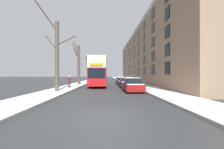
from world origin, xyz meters
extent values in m
plane|color=#303335|center=(0.00, 0.00, 0.00)|extent=(320.00, 320.00, 0.00)
cube|color=gray|center=(-5.41, 53.00, 0.07)|extent=(3.01, 130.00, 0.13)
cube|color=white|center=(-5.41, 53.00, 0.15)|extent=(2.98, 130.00, 0.03)
cube|color=gray|center=(5.41, 53.00, 0.07)|extent=(3.01, 130.00, 0.13)
cube|color=white|center=(5.41, 53.00, 0.15)|extent=(2.98, 130.00, 0.03)
cube|color=#8C7056|center=(11.42, 31.81, 6.52)|extent=(9.00, 54.69, 13.04)
cube|color=black|center=(6.89, 10.42, 2.61)|extent=(0.08, 1.40, 1.46)
cube|color=black|center=(6.89, 15.77, 2.61)|extent=(0.08, 1.40, 1.46)
cube|color=black|center=(6.89, 21.12, 2.61)|extent=(0.08, 1.40, 1.46)
cube|color=black|center=(6.89, 26.46, 2.61)|extent=(0.08, 1.40, 1.46)
cube|color=black|center=(6.89, 31.81, 2.61)|extent=(0.08, 1.40, 1.46)
cube|color=black|center=(6.89, 37.16, 2.61)|extent=(0.08, 1.40, 1.46)
cube|color=black|center=(6.89, 42.51, 2.61)|extent=(0.08, 1.40, 1.46)
cube|color=black|center=(6.89, 47.85, 2.61)|extent=(0.08, 1.40, 1.46)
cube|color=black|center=(6.89, 53.20, 2.61)|extent=(0.08, 1.40, 1.46)
cube|color=black|center=(6.89, 10.42, 4.69)|extent=(0.08, 1.40, 1.46)
cube|color=black|center=(6.89, 15.77, 4.69)|extent=(0.08, 1.40, 1.46)
cube|color=black|center=(6.89, 21.12, 4.69)|extent=(0.08, 1.40, 1.46)
cube|color=black|center=(6.89, 26.46, 4.69)|extent=(0.08, 1.40, 1.46)
cube|color=black|center=(6.89, 31.81, 4.69)|extent=(0.08, 1.40, 1.46)
cube|color=black|center=(6.89, 37.16, 4.69)|extent=(0.08, 1.40, 1.46)
cube|color=black|center=(6.89, 42.51, 4.69)|extent=(0.08, 1.40, 1.46)
cube|color=black|center=(6.89, 47.85, 4.69)|extent=(0.08, 1.40, 1.46)
cube|color=black|center=(6.89, 53.20, 4.69)|extent=(0.08, 1.40, 1.46)
cube|color=black|center=(6.89, 10.42, 6.78)|extent=(0.08, 1.40, 1.46)
cube|color=black|center=(6.89, 15.77, 6.78)|extent=(0.08, 1.40, 1.46)
cube|color=black|center=(6.89, 21.12, 6.78)|extent=(0.08, 1.40, 1.46)
cube|color=black|center=(6.89, 26.46, 6.78)|extent=(0.08, 1.40, 1.46)
cube|color=black|center=(6.89, 31.81, 6.78)|extent=(0.08, 1.40, 1.46)
cube|color=black|center=(6.89, 37.16, 6.78)|extent=(0.08, 1.40, 1.46)
cube|color=black|center=(6.89, 42.51, 6.78)|extent=(0.08, 1.40, 1.46)
cube|color=black|center=(6.89, 47.85, 6.78)|extent=(0.08, 1.40, 1.46)
cube|color=black|center=(6.89, 53.20, 6.78)|extent=(0.08, 1.40, 1.46)
cube|color=black|center=(6.89, 10.42, 8.87)|extent=(0.08, 1.40, 1.46)
cube|color=black|center=(6.89, 15.77, 8.87)|extent=(0.08, 1.40, 1.46)
cube|color=black|center=(6.89, 21.12, 8.87)|extent=(0.08, 1.40, 1.46)
cube|color=black|center=(6.89, 26.46, 8.87)|extent=(0.08, 1.40, 1.46)
cube|color=black|center=(6.89, 31.81, 8.87)|extent=(0.08, 1.40, 1.46)
cube|color=black|center=(6.89, 37.16, 8.87)|extent=(0.08, 1.40, 1.46)
cube|color=black|center=(6.89, 42.51, 8.87)|extent=(0.08, 1.40, 1.46)
cube|color=black|center=(6.89, 47.85, 8.87)|extent=(0.08, 1.40, 1.46)
cube|color=black|center=(6.89, 53.20, 8.87)|extent=(0.08, 1.40, 1.46)
cube|color=black|center=(6.89, 15.77, 10.95)|extent=(0.08, 1.40, 1.46)
cube|color=black|center=(6.89, 21.12, 10.95)|extent=(0.08, 1.40, 1.46)
cube|color=black|center=(6.89, 26.46, 10.95)|extent=(0.08, 1.40, 1.46)
cube|color=black|center=(6.89, 31.81, 10.95)|extent=(0.08, 1.40, 1.46)
cube|color=black|center=(6.89, 37.16, 10.95)|extent=(0.08, 1.40, 1.46)
cube|color=black|center=(6.89, 42.51, 10.95)|extent=(0.08, 1.40, 1.46)
cube|color=black|center=(6.89, 47.85, 10.95)|extent=(0.08, 1.40, 1.46)
cube|color=black|center=(6.89, 53.20, 10.95)|extent=(0.08, 1.40, 1.46)
cube|color=beige|center=(6.88, 31.81, 12.52)|extent=(0.12, 53.60, 0.44)
cylinder|color=#4C4238|center=(-5.25, 9.52, 3.73)|extent=(0.41, 0.41, 7.46)
cylinder|color=#4C4238|center=(-5.93, 9.76, 5.29)|extent=(1.52, 0.64, 1.73)
cylinder|color=#4C4238|center=(-6.08, 8.87, 7.75)|extent=(1.84, 1.48, 2.65)
cylinder|color=#4C4238|center=(-4.35, 9.91, 5.59)|extent=(1.92, 0.94, 1.30)
cylinder|color=#4C4238|center=(-5.13, 20.92, 3.59)|extent=(0.50, 0.50, 7.18)
cylinder|color=#4C4238|center=(-5.71, 22.16, 7.04)|extent=(1.37, 2.64, 2.12)
cylinder|color=#4C4238|center=(-5.68, 21.43, 5.68)|extent=(1.34, 1.25, 2.51)
cylinder|color=#4C4238|center=(-5.71, 21.58, 7.24)|extent=(1.39, 1.54, 2.42)
cylinder|color=#4C4238|center=(-5.69, 20.73, 6.45)|extent=(1.33, 0.59, 2.34)
cylinder|color=#4C4238|center=(-5.03, 34.27, 2.69)|extent=(0.74, 0.74, 5.37)
cylinder|color=#4C4238|center=(-4.95, 34.98, 4.50)|extent=(0.43, 1.69, 3.15)
cylinder|color=#4C4238|center=(-5.26, 33.52, 5.37)|extent=(0.78, 1.79, 2.94)
cylinder|color=#4C4238|center=(-5.31, 34.51, 4.38)|extent=(0.91, 0.83, 1.56)
cylinder|color=#4C4238|center=(-4.57, 34.58, 4.21)|extent=(1.24, 0.97, 1.69)
cylinder|color=#4C4238|center=(-4.98, 35.12, 5.66)|extent=(0.36, 1.93, 2.31)
cylinder|color=#4C4238|center=(-5.21, 46.38, 2.53)|extent=(0.37, 0.37, 5.07)
cylinder|color=#4C4238|center=(-6.15, 46.91, 3.78)|extent=(2.02, 1.21, 1.58)
cylinder|color=#4C4238|center=(-5.13, 45.60, 3.74)|extent=(0.29, 1.66, 1.28)
cylinder|color=#4C4238|center=(-4.48, 47.12, 4.23)|extent=(1.62, 1.64, 2.68)
cylinder|color=#4C4238|center=(-6.07, 46.06, 4.78)|extent=(1.83, 0.79, 1.42)
cube|color=red|center=(-1.33, 18.61, 1.57)|extent=(2.51, 11.44, 2.46)
cube|color=beige|center=(-1.33, 18.61, 3.56)|extent=(2.46, 11.21, 1.51)
cube|color=beige|center=(-1.33, 18.61, 4.38)|extent=(2.46, 11.21, 0.12)
cube|color=black|center=(-1.33, 18.61, 2.04)|extent=(2.54, 10.06, 1.28)
cube|color=black|center=(-1.33, 18.61, 3.64)|extent=(2.54, 10.06, 1.15)
cube|color=black|center=(-1.33, 12.91, 2.04)|extent=(2.26, 0.06, 1.34)
cube|color=orange|center=(-1.33, 12.90, 3.18)|extent=(1.75, 0.05, 0.32)
cylinder|color=black|center=(-2.41, 15.18, 0.51)|extent=(0.30, 1.02, 1.02)
cylinder|color=black|center=(-0.25, 15.18, 0.51)|extent=(0.30, 1.02, 1.02)
cylinder|color=black|center=(-2.41, 21.81, 0.51)|extent=(0.30, 1.02, 1.02)
cylinder|color=black|center=(-0.25, 21.81, 0.51)|extent=(0.30, 1.02, 1.02)
cube|color=maroon|center=(2.84, 10.07, 0.52)|extent=(1.84, 4.47, 0.70)
cube|color=black|center=(2.84, 10.25, 1.18)|extent=(1.58, 2.24, 0.61)
cube|color=white|center=(2.84, 10.25, 1.50)|extent=(1.55, 2.12, 0.04)
cube|color=white|center=(2.84, 8.48, 0.89)|extent=(1.66, 1.17, 0.04)
cylinder|color=black|center=(2.03, 8.73, 0.32)|extent=(0.20, 0.64, 0.64)
cylinder|color=black|center=(3.65, 8.73, 0.32)|extent=(0.20, 0.64, 0.64)
cylinder|color=black|center=(2.03, 11.41, 0.32)|extent=(0.20, 0.64, 0.64)
cylinder|color=black|center=(3.65, 11.41, 0.32)|extent=(0.20, 0.64, 0.64)
cube|color=navy|center=(2.84, 15.60, 0.51)|extent=(1.80, 4.12, 0.68)
cube|color=black|center=(2.84, 15.77, 1.13)|extent=(1.55, 2.06, 0.56)
cube|color=white|center=(2.84, 15.77, 1.45)|extent=(1.51, 1.96, 0.08)
cube|color=white|center=(2.84, 14.14, 0.88)|extent=(1.62, 1.08, 0.07)
cylinder|color=black|center=(2.05, 14.37, 0.33)|extent=(0.20, 0.66, 0.66)
cylinder|color=black|center=(3.63, 14.37, 0.33)|extent=(0.20, 0.66, 0.66)
cylinder|color=black|center=(2.05, 16.84, 0.33)|extent=(0.20, 0.66, 0.66)
cylinder|color=black|center=(3.63, 16.84, 0.33)|extent=(0.20, 0.66, 0.66)
cube|color=maroon|center=(2.84, 21.63, 0.47)|extent=(1.71, 4.02, 0.59)
cube|color=black|center=(2.84, 21.79, 1.05)|extent=(1.47, 2.01, 0.58)
cube|color=white|center=(2.84, 21.79, 1.36)|extent=(1.44, 1.91, 0.05)
cube|color=white|center=(2.84, 20.21, 0.78)|extent=(1.54, 1.05, 0.04)
cylinder|color=black|center=(2.09, 20.43, 0.30)|extent=(0.20, 0.60, 0.60)
cylinder|color=black|center=(3.58, 20.43, 0.30)|extent=(0.20, 0.60, 0.60)
cylinder|color=black|center=(2.09, 22.84, 0.30)|extent=(0.20, 0.60, 0.60)
cylinder|color=black|center=(3.58, 22.84, 0.30)|extent=(0.20, 0.60, 0.60)
cube|color=black|center=(2.84, 26.88, 0.47)|extent=(1.68, 4.07, 0.59)
cube|color=black|center=(2.84, 27.04, 1.06)|extent=(1.44, 2.03, 0.59)
cube|color=white|center=(2.84, 27.04, 1.40)|extent=(1.41, 1.93, 0.09)
cube|color=white|center=(2.84, 25.44, 0.80)|extent=(1.51, 1.06, 0.08)
cylinder|color=black|center=(2.11, 25.66, 0.34)|extent=(0.20, 0.68, 0.68)
cylinder|color=black|center=(3.57, 25.66, 0.34)|extent=(0.20, 0.68, 0.68)
cylinder|color=black|center=(2.11, 28.10, 0.34)|extent=(0.20, 0.68, 0.68)
cylinder|color=black|center=(3.57, 28.10, 0.34)|extent=(0.20, 0.68, 0.68)
cylinder|color=navy|center=(-5.08, 13.65, 0.40)|extent=(0.18, 0.18, 0.80)
cylinder|color=navy|center=(-4.93, 13.58, 0.40)|extent=(0.18, 0.18, 0.80)
cylinder|color=#59191E|center=(-5.01, 13.62, 1.14)|extent=(0.37, 0.37, 0.69)
sphere|color=beige|center=(-5.01, 13.62, 1.60)|extent=(0.22, 0.22, 0.22)
camera|label=1|loc=(0.03, -6.39, 1.82)|focal=24.00mm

